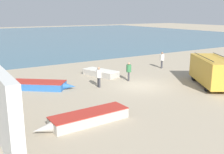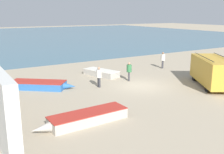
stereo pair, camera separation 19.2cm
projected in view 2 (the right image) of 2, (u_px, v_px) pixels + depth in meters
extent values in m
plane|color=tan|center=(140.00, 86.00, 21.02)|extent=(200.00, 200.00, 0.00)
cube|color=#477084|center=(11.00, 37.00, 64.12)|extent=(120.00, 80.00, 0.01)
cube|color=gold|center=(213.00, 71.00, 20.71)|extent=(4.56, 5.59, 1.94)
cube|color=black|center=(201.00, 70.00, 23.47)|extent=(1.64, 1.09, 0.87)
cube|color=#1E232D|center=(203.00, 58.00, 23.13)|extent=(1.55, 1.01, 0.62)
cylinder|color=black|center=(194.00, 77.00, 22.54)|extent=(0.57, 0.73, 0.73)
cylinder|color=black|center=(215.00, 77.00, 22.51)|extent=(0.57, 0.73, 0.73)
cylinder|color=black|center=(208.00, 87.00, 19.33)|extent=(0.57, 0.73, 0.73)
cylinder|color=black|center=(204.00, 57.00, 20.46)|extent=(2.37, 3.72, 0.05)
cylinder|color=black|center=(224.00, 57.00, 20.44)|extent=(2.37, 3.72, 0.05)
cube|color=#2D66AD|center=(38.00, 85.00, 20.24)|extent=(4.20, 3.78, 0.52)
cone|color=#2D66AD|center=(70.00, 86.00, 19.94)|extent=(1.02, 0.96, 0.49)
cube|color=#B22D23|center=(38.00, 83.00, 20.19)|extent=(1.04, 1.23, 0.05)
cube|color=#B22D23|center=(38.00, 82.00, 20.17)|extent=(4.25, 3.82, 0.04)
cube|color=#ADA89E|center=(101.00, 73.00, 24.32)|extent=(2.33, 3.66, 0.51)
cone|color=#ADA89E|center=(86.00, 70.00, 25.63)|extent=(0.70, 0.87, 0.48)
cube|color=silver|center=(101.00, 71.00, 24.28)|extent=(1.22, 0.57, 0.05)
cube|color=silver|center=(101.00, 70.00, 24.26)|extent=(2.36, 3.70, 0.04)
cube|color=#ADA89E|center=(89.00, 117.00, 13.94)|extent=(4.28, 1.42, 0.54)
cone|color=#ADA89E|center=(41.00, 129.00, 12.55)|extent=(0.95, 0.54, 0.51)
cube|color=#B22D23|center=(88.00, 114.00, 13.89)|extent=(0.24, 1.18, 0.05)
cube|color=#B22D23|center=(88.00, 112.00, 13.87)|extent=(4.33, 1.43, 0.04)
cylinder|color=#38383D|center=(129.00, 76.00, 22.54)|extent=(0.15, 0.15, 0.78)
cylinder|color=#38383D|center=(129.00, 77.00, 22.38)|extent=(0.15, 0.15, 0.78)
cylinder|color=#2D6B3D|center=(129.00, 68.00, 22.29)|extent=(0.42, 0.42, 0.62)
sphere|color=tan|center=(129.00, 64.00, 22.20)|extent=(0.21, 0.21, 0.21)
cylinder|color=#38383D|center=(163.00, 64.00, 27.68)|extent=(0.16, 0.16, 0.84)
cylinder|color=#38383D|center=(162.00, 64.00, 27.53)|extent=(0.16, 0.16, 0.84)
cylinder|color=silver|center=(163.00, 57.00, 27.43)|extent=(0.45, 0.45, 0.66)
sphere|color=#8C664C|center=(163.00, 53.00, 27.32)|extent=(0.23, 0.23, 0.23)
cylinder|color=#38383D|center=(98.00, 82.00, 20.59)|extent=(0.15, 0.15, 0.79)
cylinder|color=#38383D|center=(100.00, 83.00, 20.46)|extent=(0.15, 0.15, 0.79)
cylinder|color=silver|center=(99.00, 74.00, 20.36)|extent=(0.43, 0.43, 0.63)
sphere|color=tan|center=(99.00, 68.00, 20.26)|extent=(0.21, 0.21, 0.21)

